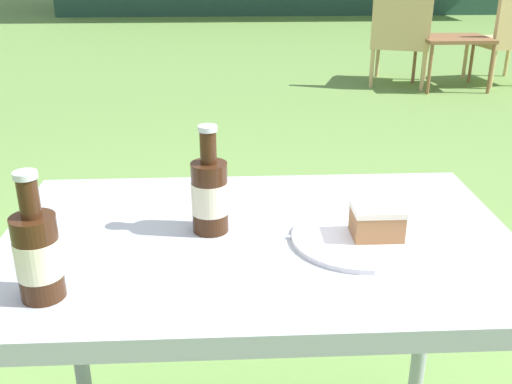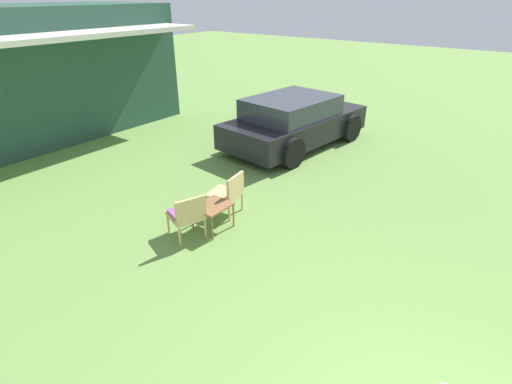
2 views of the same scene
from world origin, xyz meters
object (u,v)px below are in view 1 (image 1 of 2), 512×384
garden_side_table (454,43)px  cake_on_plate (366,232)px  wicker_chair_cushioned (401,37)px  patio_table (259,268)px  cola_bottle_far (38,253)px  cola_bottle_near (210,194)px  wicker_chair_plain (510,36)px

garden_side_table → cake_on_plate: 4.67m
wicker_chair_cushioned → patio_table: (-1.54, -4.44, 0.20)m
garden_side_table → cake_on_plate: size_ratio=2.31×
wicker_chair_cushioned → cola_bottle_far: bearing=87.6°
wicker_chair_cushioned → patio_table: size_ratio=0.79×
wicker_chair_cushioned → garden_side_table: bearing=178.8°
garden_side_table → cake_on_plate: (-1.77, -4.31, 0.32)m
patio_table → cola_bottle_near: (-0.09, 0.03, 0.15)m
patio_table → cola_bottle_far: 0.43m
cake_on_plate → garden_side_table: bearing=67.6°
wicker_chair_plain → patio_table: wicker_chair_plain is taller
garden_side_table → wicker_chair_cushioned: bearing=159.0°
patio_table → cake_on_plate: (0.20, -0.03, 0.09)m
patio_table → cola_bottle_far: size_ratio=4.65×
patio_table → cola_bottle_near: bearing=162.3°
cake_on_plate → cola_bottle_far: (-0.56, -0.16, 0.06)m
cake_on_plate → cola_bottle_near: cola_bottle_near is taller
garden_side_table → patio_table: 4.71m
wicker_chair_cushioned → cake_on_plate: 4.68m
cola_bottle_near → wicker_chair_cushioned: bearing=69.7°
wicker_chair_plain → patio_table: (-2.54, -4.42, 0.20)m
cake_on_plate → cola_bottle_far: cola_bottle_far is taller
cola_bottle_near → cola_bottle_far: bearing=-139.4°
garden_side_table → cola_bottle_near: bearing=-115.9°
patio_table → cola_bottle_near: size_ratio=4.65×
cola_bottle_far → patio_table: bearing=28.8°
wicker_chair_cushioned → cola_bottle_far: size_ratio=3.67×
cola_bottle_near → garden_side_table: bearing=64.1°
wicker_chair_cushioned → cola_bottle_far: cola_bottle_far is taller
wicker_chair_plain → patio_table: bearing=51.3°
garden_side_table → cola_bottle_far: (-2.33, -4.47, 0.38)m
cake_on_plate → cola_bottle_near: size_ratio=1.20×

